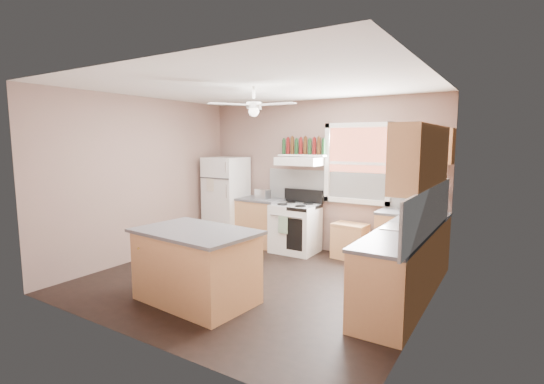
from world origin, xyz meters
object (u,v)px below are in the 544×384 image
Objects in this scene: toaster at (263,194)px; island at (196,267)px; stove at (295,228)px; refrigerator at (226,200)px; cart at (350,242)px.

island is (0.75, -2.62, -0.56)m from toaster.
refrigerator is at bearing -179.75° from stove.
toaster is 1.85m from cart.
refrigerator is 5.93× the size of toaster.
stove is (0.73, -0.05, -0.56)m from toaster.
stove and island have the same top height.
toaster is (0.82, 0.07, 0.16)m from refrigerator.
toaster is 0.33× the size of stove.
island reaches higher than cart.
toaster reaches higher than island.
toaster is at bearing -171.89° from cart.
refrigerator reaches higher than island.
toaster is 0.20× the size of island.
island is at bearing -62.87° from toaster.
cart is 0.40× the size of island.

